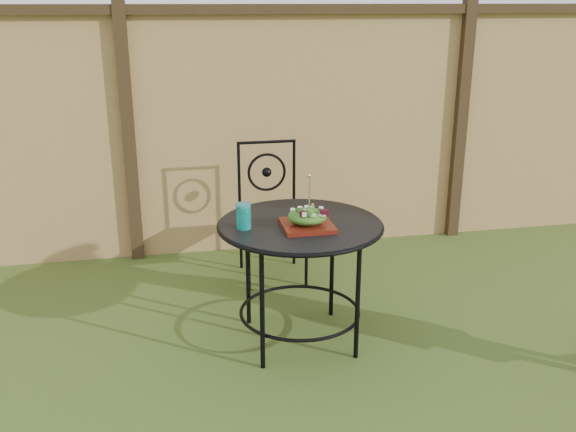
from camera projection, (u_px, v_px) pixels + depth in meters
The scene contains 8 objects.
ground at pixel (397, 396), 3.22m from camera, with size 60.00×60.00×0.00m, color #2C4516.
fence at pixel (302, 129), 4.95m from camera, with size 8.00×0.12×1.90m.
patio_table at pixel (300, 246), 3.58m from camera, with size 0.92×0.92×0.72m.
patio_chair at pixel (271, 207), 4.52m from camera, with size 0.46×0.46×0.95m.
salad_plate at pixel (307, 225), 3.45m from camera, with size 0.27×0.27×0.02m, color #47100A.
salad at pixel (307, 216), 3.44m from camera, with size 0.21×0.21×0.08m, color #235614.
fork at pixel (309, 193), 3.40m from camera, with size 0.01×0.01×0.18m, color silver.
drinking_glass at pixel (244, 216), 3.42m from camera, with size 0.08×0.08×0.14m, color #0B8682.
Camera 1 is at (-1.09, -2.59, 1.89)m, focal length 40.00 mm.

